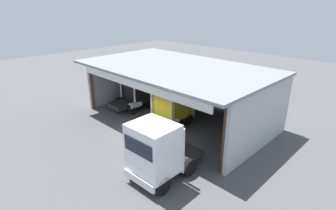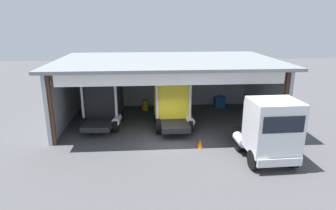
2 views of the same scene
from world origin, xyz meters
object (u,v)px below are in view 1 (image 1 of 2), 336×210
at_px(tool_cart, 247,119).
at_px(traffic_cone, 146,143).
at_px(truck_yellow_left_bay, 172,101).
at_px(oil_drum, 185,101).
at_px(truck_black_center_right_bay, 138,89).
at_px(truck_white_right_bay, 157,151).

height_order(tool_cart, traffic_cone, tool_cart).
bearing_deg(truck_yellow_left_bay, oil_drum, 115.82).
relative_size(truck_black_center_right_bay, oil_drum, 5.18).
height_order(truck_black_center_right_bay, traffic_cone, truck_black_center_right_bay).
bearing_deg(truck_yellow_left_bay, truck_black_center_right_bay, 173.98).
distance_m(truck_yellow_left_bay, oil_drum, 4.75).
relative_size(truck_black_center_right_bay, traffic_cone, 8.15).
height_order(truck_yellow_left_bay, truck_white_right_bay, truck_yellow_left_bay).
distance_m(tool_cart, traffic_cone, 9.01).
bearing_deg(truck_white_right_bay, traffic_cone, -33.16).
distance_m(oil_drum, tool_cart, 6.74).
height_order(truck_black_center_right_bay, tool_cart, truck_black_center_right_bay).
xyz_separation_m(truck_yellow_left_bay, truck_white_right_bay, (4.77, -6.16, -0.12)).
xyz_separation_m(truck_white_right_bay, tool_cart, (-0.06, 10.45, -1.39)).
bearing_deg(truck_black_center_right_bay, tool_cart, 25.38).
relative_size(truck_black_center_right_bay, truck_yellow_left_bay, 0.97).
bearing_deg(truck_yellow_left_bay, traffic_cone, -72.28).
xyz_separation_m(oil_drum, tool_cart, (6.74, 0.29, 0.06)).
relative_size(truck_yellow_left_bay, tool_cart, 4.69).
bearing_deg(tool_cart, traffic_cone, -111.56).
distance_m(truck_black_center_right_bay, oil_drum, 4.91).
height_order(truck_white_right_bay, tool_cart, truck_white_right_bay).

